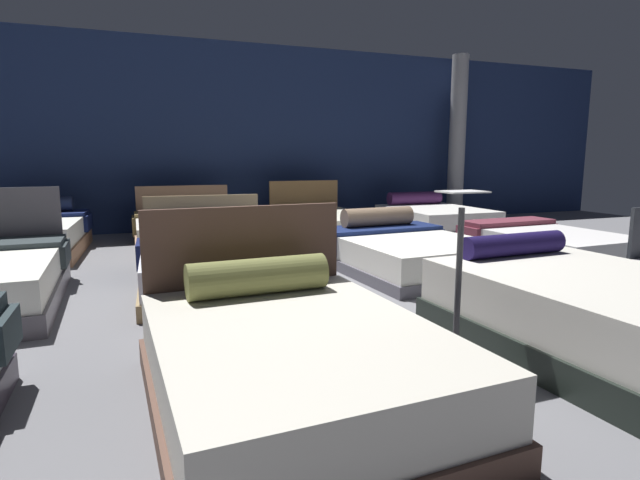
{
  "coord_description": "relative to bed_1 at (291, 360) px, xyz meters",
  "views": [
    {
      "loc": [
        -1.94,
        -4.95,
        1.37
      ],
      "look_at": [
        0.14,
        0.53,
        0.4
      ],
      "focal_mm": 28.09,
      "sensor_mm": 36.0,
      "label": 1
    }
  ],
  "objects": [
    {
      "name": "bed_10",
      "position": [
        2.29,
        5.44,
        -0.04
      ],
      "size": [
        1.45,
        2.11,
        0.93
      ],
      "rotation": [
        0.0,
        0.0,
        -0.01
      ],
      "color": "brown",
      "rests_on": "ground_plane"
    },
    {
      "name": "bed_11",
      "position": [
        4.51,
        5.4,
        -0.02
      ],
      "size": [
        1.62,
        2.08,
        0.69
      ],
      "rotation": [
        0.0,
        0.0,
        -0.02
      ],
      "color": "#322832",
      "rests_on": "ground_plane"
    },
    {
      "name": "bed_1",
      "position": [
        0.0,
        0.0,
        0.0
      ],
      "size": [
        1.57,
        2.07,
        1.03
      ],
      "rotation": [
        0.0,
        0.0,
        0.04
      ],
      "color": "brown",
      "rests_on": "ground_plane"
    },
    {
      "name": "bed_2",
      "position": [
        2.25,
        -0.02,
        0.02
      ],
      "size": [
        1.69,
        2.16,
        0.74
      ],
      "rotation": [
        0.0,
        0.0,
        0.04
      ],
      "color": "black",
      "rests_on": "ground_plane"
    },
    {
      "name": "bed_9",
      "position": [
        0.07,
        5.52,
        -0.04
      ],
      "size": [
        1.7,
        2.05,
        0.88
      ],
      "rotation": [
        0.0,
        0.0,
        -0.01
      ],
      "color": "#936C53",
      "rests_on": "ground_plane"
    },
    {
      "name": "bed_7",
      "position": [
        4.57,
        2.74,
        -0.07
      ],
      "size": [
        1.59,
        2.17,
        0.43
      ],
      "rotation": [
        0.0,
        0.0,
        0.04
      ],
      "color": "#2F2D2E",
      "rests_on": "ground_plane"
    },
    {
      "name": "price_sign",
      "position": [
        1.16,
        0.09,
        0.2
      ],
      "size": [
        0.28,
        0.24,
        1.16
      ],
      "color": "#3F3F44",
      "rests_on": "ground_plane"
    },
    {
      "name": "ground_plane",
      "position": [
        1.16,
        2.44,
        -0.27
      ],
      "size": [
        18.0,
        18.0,
        0.02
      ],
      "primitive_type": "cube",
      "color": "slate"
    },
    {
      "name": "support_pillar",
      "position": [
        5.91,
        6.73,
        1.49
      ],
      "size": [
        0.35,
        0.35,
        3.5
      ],
      "primitive_type": "cylinder",
      "color": "#99999E",
      "rests_on": "ground_plane"
    },
    {
      "name": "showroom_back_wall",
      "position": [
        1.16,
        7.21,
        1.49
      ],
      "size": [
        18.0,
        0.06,
        3.5
      ],
      "primitive_type": "cube",
      "color": "navy",
      "rests_on": "ground_plane"
    },
    {
      "name": "bed_6",
      "position": [
        2.34,
        2.72,
        -0.03
      ],
      "size": [
        1.76,
        2.17,
        0.71
      ],
      "rotation": [
        0.0,
        0.0,
        0.06
      ],
      "color": "#52505B",
      "rests_on": "ground_plane"
    },
    {
      "name": "bed_5",
      "position": [
        -0.01,
        2.8,
        -0.02
      ],
      "size": [
        1.6,
        2.1,
        0.91
      ],
      "rotation": [
        0.0,
        0.0,
        -0.05
      ],
      "color": "#8E764E",
      "rests_on": "ground_plane"
    },
    {
      "name": "bed_8",
      "position": [
        -2.21,
        5.49,
        0.0
      ],
      "size": [
        1.65,
        2.2,
        0.77
      ],
      "rotation": [
        0.0,
        0.0,
        -0.05
      ],
      "color": "#9B6E4F",
      "rests_on": "ground_plane"
    }
  ]
}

